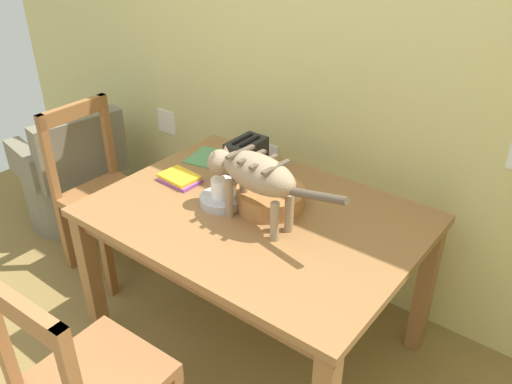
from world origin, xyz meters
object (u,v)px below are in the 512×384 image
cat (254,174)px  wooden_chair_near (87,383)px  dining_table (256,229)px  toaster (246,157)px  magazine (214,159)px  wicker_basket (270,197)px  book_stack (180,179)px  wooden_chair_far (103,193)px  saucer_bowl (222,200)px  wicker_armchair (74,182)px  coffee_mug (222,188)px

cat → wooden_chair_near: 0.96m
dining_table → toaster: size_ratio=6.79×
magazine → wooden_chair_near: size_ratio=0.26×
dining_table → wicker_basket: size_ratio=4.56×
wooden_chair_near → magazine: bearing=108.3°
magazine → book_stack: 0.27m
dining_table → wooden_chair_far: size_ratio=1.43×
cat → saucer_bowl: cat is taller
toaster → wooden_chair_near: wooden_chair_near is taller
book_stack → toaster: 0.33m
magazine → wooden_chair_near: (0.42, -1.14, -0.28)m
wicker_basket → wicker_armchair: bearing=177.5°
magazine → book_stack: bearing=-96.4°
wicker_basket → toaster: (-0.27, 0.17, 0.04)m
magazine → book_stack: size_ratio=1.30×
toaster → saucer_bowl: bearing=-72.0°
wooden_chair_near → dining_table: bearing=84.5°
dining_table → wicker_armchair: wicker_armchair is taller
saucer_bowl → wicker_armchair: wicker_armchair is taller
wooden_chair_far → wicker_armchair: size_ratio=1.21×
toaster → wicker_armchair: size_ratio=0.26×
dining_table → coffee_mug: (-0.16, -0.03, 0.16)m
magazine → cat: bearing=-44.8°
coffee_mug → wicker_armchair: size_ratio=0.17×
coffee_mug → magazine: bearing=136.2°
wooden_chair_far → wooden_chair_near: bearing=50.0°
wooden_chair_far → toaster: bearing=108.9°
cat → wicker_armchair: 1.79m
toaster → wooden_chair_near: bearing=-80.1°
book_stack → wicker_basket: 0.47m
wooden_chair_near → toaster: bearing=98.1°
dining_table → book_stack: size_ratio=7.07×
wicker_basket → wicker_armchair: 1.70m
saucer_bowl → wicker_armchair: (-1.45, 0.19, -0.49)m
wooden_chair_near → saucer_bowl: bearing=95.2°
dining_table → wooden_chair_near: size_ratio=1.43×
book_stack → wooden_chair_far: 0.68m
dining_table → book_stack: (-0.45, -0.00, 0.10)m
dining_table → wicker_basket: (0.01, 0.08, 0.13)m
book_stack → coffee_mug: bearing=-6.1°
wooden_chair_near → wicker_basket: bearing=83.9°
book_stack → magazine: bearing=95.9°
saucer_bowl → toaster: (-0.09, 0.29, 0.07)m
wooden_chair_near → cat: bearing=81.8°
saucer_bowl → magazine: 0.44m
cat → book_stack: 0.52m
saucer_bowl → wooden_chair_far: (-0.90, 0.02, -0.29)m
book_stack → wooden_chair_far: wooden_chair_far is taller
cat → wicker_basket: cat is taller
wicker_basket → dining_table: bearing=-100.3°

